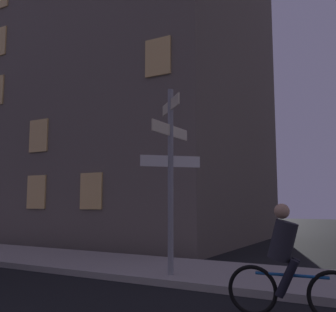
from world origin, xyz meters
name	(u,v)px	position (x,y,z in m)	size (l,w,h in m)	color
sidewalk_kerb	(213,274)	(0.00, 7.11, 0.07)	(40.00, 2.82, 0.14)	#9E9991
signpost	(171,163)	(-0.56, 6.21, 2.45)	(0.96, 1.52, 3.93)	gray
cyclist	(287,265)	(2.15, 4.70, 0.75)	(1.82, 0.36, 1.61)	black
building_left_block	(117,76)	(-7.62, 13.72, 7.68)	(12.72, 9.46, 15.36)	#6B6056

